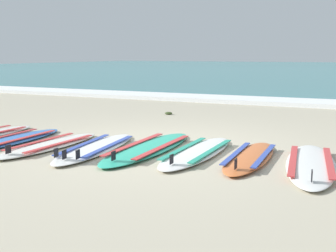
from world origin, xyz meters
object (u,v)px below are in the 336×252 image
Objects in this scene: surfboard_5 at (197,152)px; surfboard_7 at (311,164)px; surfboard_6 at (250,157)px; surfboard_3 at (96,148)px; surfboard_4 at (149,148)px; surfboard_2 at (50,145)px; surfboard_1 at (14,140)px.

surfboard_7 is at bearing -1.18° from surfboard_5.
surfboard_5 is at bearing -179.22° from surfboard_6.
surfboard_3 is 0.96× the size of surfboard_7.
surfboard_7 is (2.82, 0.32, -0.00)m from surfboard_3.
surfboard_4 is 2.16m from surfboard_7.
surfboard_3 is at bearing -165.87° from surfboard_5.
surfboard_4 is at bearing 24.97° from surfboard_3.
surfboard_2 is at bearing -170.53° from surfboard_6.
surfboard_2 is 0.88× the size of surfboard_7.
surfboard_4 and surfboard_5 have the same top height.
surfboard_2 is 1.03× the size of surfboard_6.
surfboard_5 is at bearing 178.82° from surfboard_7.
surfboard_5 is at bearing 7.57° from surfboard_1.
surfboard_3 is at bearing -155.03° from surfboard_4.
surfboard_2 is 0.93× the size of surfboard_5.
surfboard_2 and surfboard_6 have the same top height.
surfboard_1 and surfboard_3 have the same top height.
surfboard_1 is 0.84× the size of surfboard_4.
surfboard_3 is (0.71, 0.11, 0.00)m from surfboard_2.
surfboard_1 is at bearing -175.37° from surfboard_7.
surfboard_2 and surfboard_5 have the same top height.
surfboard_6 is at bearing 6.23° from surfboard_1.
surfboard_7 is (1.45, -0.03, -0.00)m from surfboard_5.
surfboard_3 is at bearing 8.85° from surfboard_2.
surfboard_7 is (2.16, 0.01, 0.00)m from surfboard_4.
surfboard_2 is at bearing -167.65° from surfboard_5.
surfboard_4 is 1.24× the size of surfboard_6.
surfboard_4 and surfboard_7 have the same top height.
surfboard_6 is at bearing 0.78° from surfboard_5.
surfboard_3 is at bearing -173.63° from surfboard_7.
surfboard_6 and surfboard_7 have the same top height.
surfboard_3 is 1.41m from surfboard_5.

